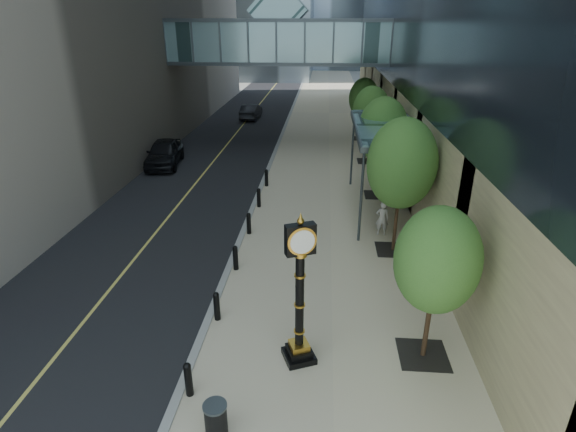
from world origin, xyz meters
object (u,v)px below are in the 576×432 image
(car_near, at_px, (164,153))
(car_far, at_px, (251,111))
(street_clock, at_px, (300,302))
(pedestrian, at_px, (382,218))
(trash_bin, at_px, (216,422))

(car_near, relative_size, car_far, 1.15)
(street_clock, height_order, car_far, street_clock)
(pedestrian, xyz_separation_m, car_near, (-13.25, 9.69, 0.02))
(car_near, bearing_deg, street_clock, -68.69)
(street_clock, bearing_deg, car_near, 96.75)
(trash_bin, height_order, pedestrian, pedestrian)
(street_clock, bearing_deg, trash_bin, -144.44)
(trash_bin, relative_size, pedestrian, 0.57)
(street_clock, height_order, car_near, street_clock)
(street_clock, distance_m, pedestrian, 9.08)
(street_clock, xyz_separation_m, car_near, (-10.03, 18.10, -1.10))
(trash_bin, distance_m, pedestrian, 12.24)
(pedestrian, xyz_separation_m, car_far, (-9.92, 25.50, -0.11))
(trash_bin, bearing_deg, car_far, 97.70)
(car_far, bearing_deg, pedestrian, 113.47)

